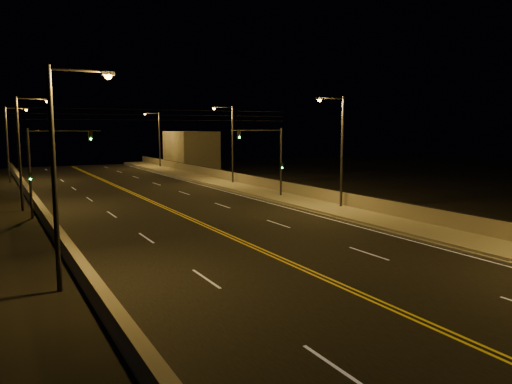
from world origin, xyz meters
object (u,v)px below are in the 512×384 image
streetlight_4 (61,162)px  streetlight_5 (23,145)px  streetlight_3 (158,136)px  traffic_signal_left (44,162)px  streetlight_2 (230,140)px  streetlight_6 (10,139)px  streetlight_1 (339,145)px  traffic_signal_right (272,155)px

streetlight_4 → streetlight_5: 21.75m
streetlight_3 → streetlight_5: same height
streetlight_3 → streetlight_4: bearing=-110.9°
traffic_signal_left → streetlight_2: bearing=29.9°
streetlight_6 → traffic_signal_left: bearing=-87.6°
streetlight_6 → streetlight_1: bearing=-57.6°
streetlight_4 → streetlight_6: size_ratio=1.00×
streetlight_1 → traffic_signal_right: (-1.48, 7.75, -1.08)m
streetlight_2 → streetlight_5: size_ratio=1.00×
streetlight_3 → traffic_signal_left: size_ratio=1.38×
streetlight_1 → streetlight_2: bearing=90.0°
streetlight_2 → streetlight_3: bearing=90.0°
streetlight_5 → traffic_signal_left: size_ratio=1.38×
streetlight_1 → streetlight_5: (-21.42, 11.50, 0.00)m
streetlight_6 → traffic_signal_left: 26.03m
streetlight_2 → traffic_signal_left: streetlight_2 is taller
streetlight_5 → streetlight_1: bearing=-28.2°
streetlight_5 → traffic_signal_left: 4.05m
streetlight_1 → traffic_signal_right: bearing=100.8°
streetlight_2 → streetlight_4: size_ratio=1.00×
streetlight_1 → streetlight_3: (0.00, 45.99, 0.00)m
streetlight_1 → streetlight_5: bearing=151.8°
streetlight_2 → streetlight_5: bearing=-159.6°
traffic_signal_left → traffic_signal_right: bearing=0.0°
streetlight_4 → traffic_signal_right: streetlight_4 is taller
traffic_signal_right → traffic_signal_left: (-18.86, 0.00, 0.00)m
streetlight_2 → traffic_signal_right: 11.85m
streetlight_2 → streetlight_3: 26.53m
streetlight_3 → traffic_signal_left: (-20.34, -38.24, -1.08)m
streetlight_1 → streetlight_3: same height
streetlight_1 → traffic_signal_left: bearing=159.1°
traffic_signal_right → streetlight_3: bearing=87.8°
streetlight_3 → streetlight_5: size_ratio=1.00×
streetlight_6 → traffic_signal_right: (19.94, -25.99, -1.08)m
streetlight_3 → traffic_signal_right: 38.28m
streetlight_2 → traffic_signal_right: bearing=-97.2°
streetlight_1 → streetlight_6: size_ratio=1.00×
streetlight_1 → streetlight_6: 39.97m
streetlight_3 → streetlight_5: bearing=-121.8°
streetlight_2 → streetlight_3: (0.00, 26.53, 0.00)m
streetlight_3 → traffic_signal_right: size_ratio=1.38×
streetlight_4 → traffic_signal_right: (19.94, 18.01, -1.08)m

